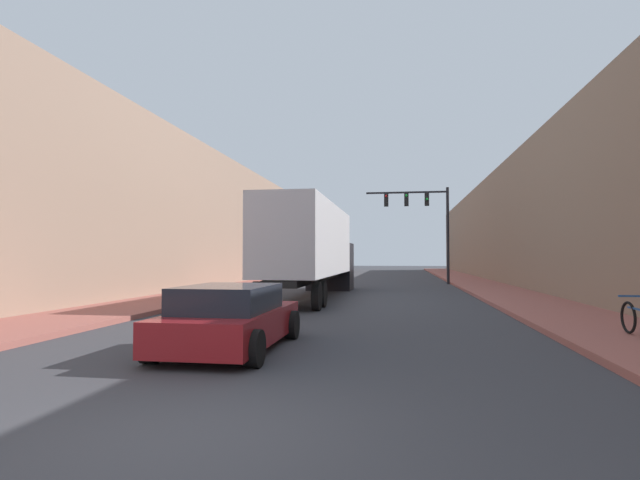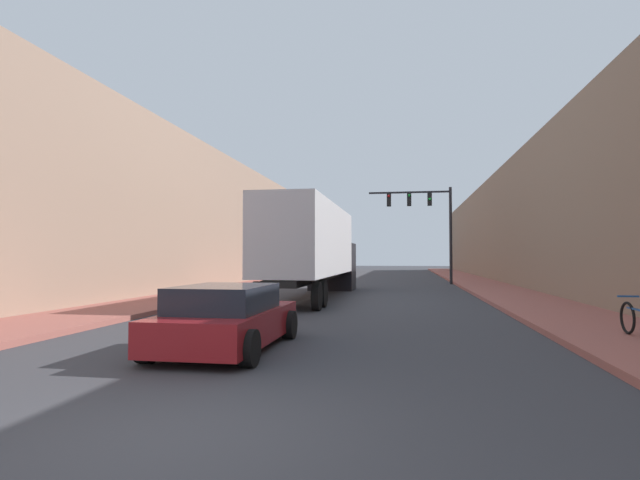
% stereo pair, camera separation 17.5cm
% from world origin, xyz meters
% --- Properties ---
extents(ground_plane, '(200.00, 200.00, 0.00)m').
position_xyz_m(ground_plane, '(0.00, 0.00, 0.00)').
color(ground_plane, '#38383D').
extents(sidewalk_right, '(3.25, 80.00, 0.15)m').
position_xyz_m(sidewalk_right, '(7.21, 30.00, 0.07)').
color(sidewalk_right, '#9E564C').
rests_on(sidewalk_right, ground).
extents(sidewalk_left, '(3.25, 80.00, 0.15)m').
position_xyz_m(sidewalk_left, '(-7.21, 30.00, 0.07)').
color(sidewalk_left, '#9E564C').
rests_on(sidewalk_left, ground).
extents(building_right, '(6.00, 80.00, 8.05)m').
position_xyz_m(building_right, '(11.83, 30.00, 4.03)').
color(building_right, '#846B56').
rests_on(building_right, ground).
extents(building_left, '(6.00, 80.00, 8.37)m').
position_xyz_m(building_left, '(-11.83, 30.00, 4.19)').
color(building_left, '#997A66').
rests_on(building_left, ground).
extents(semi_truck, '(2.44, 13.47, 4.08)m').
position_xyz_m(semi_truck, '(-1.73, 17.55, 2.31)').
color(semi_truck, silver).
rests_on(semi_truck, ground).
extents(sedan_car, '(2.11, 4.26, 1.30)m').
position_xyz_m(sedan_car, '(-1.18, 4.79, 0.62)').
color(sedan_car, maroon).
rests_on(sedan_car, ground).
extents(traffic_signal_gantry, '(5.69, 0.35, 6.67)m').
position_xyz_m(traffic_signal_gantry, '(3.97, 30.37, 4.74)').
color(traffic_signal_gantry, black).
rests_on(traffic_signal_gantry, ground).
extents(parked_bicycle, '(0.44, 1.83, 0.86)m').
position_xyz_m(parked_bicycle, '(7.21, 6.71, 0.53)').
color(parked_bicycle, black).
rests_on(parked_bicycle, sidewalk_right).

